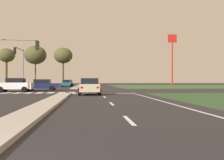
# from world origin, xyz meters

# --- Properties ---
(ground_plane) EXTENTS (200.00, 200.00, 0.00)m
(ground_plane) POSITION_xyz_m (0.00, 30.00, 0.00)
(ground_plane) COLOR #282628
(grass_verge_far_right) EXTENTS (35.00, 35.00, 0.01)m
(grass_verge_far_right) POSITION_xyz_m (25.50, 54.50, 0.00)
(grass_verge_far_right) COLOR #385B2D
(grass_verge_far_right) RESTS_ON ground
(median_island_near) EXTENTS (1.20, 22.00, 0.14)m
(median_island_near) POSITION_xyz_m (0.00, 11.00, 0.07)
(median_island_near) COLOR #ADA89E
(median_island_near) RESTS_ON ground
(median_island_far) EXTENTS (1.20, 36.00, 0.14)m
(median_island_far) POSITION_xyz_m (0.00, 55.00, 0.07)
(median_island_far) COLOR #ADA89E
(median_island_far) RESTS_ON ground
(lane_dash_near) EXTENTS (0.14, 2.00, 0.01)m
(lane_dash_near) POSITION_xyz_m (3.50, 5.38, 0.01)
(lane_dash_near) COLOR silver
(lane_dash_near) RESTS_ON ground
(lane_dash_second) EXTENTS (0.14, 2.00, 0.01)m
(lane_dash_second) POSITION_xyz_m (3.50, 11.38, 0.01)
(lane_dash_second) COLOR silver
(lane_dash_second) RESTS_ON ground
(lane_dash_third) EXTENTS (0.14, 2.00, 0.01)m
(lane_dash_third) POSITION_xyz_m (3.50, 17.38, 0.01)
(lane_dash_third) COLOR silver
(lane_dash_third) RESTS_ON ground
(lane_dash_fourth) EXTENTS (0.14, 2.00, 0.01)m
(lane_dash_fourth) POSITION_xyz_m (3.50, 23.38, 0.01)
(lane_dash_fourth) COLOR silver
(lane_dash_fourth) RESTS_ON ground
(edge_line_right) EXTENTS (0.14, 24.00, 0.01)m
(edge_line_right) POSITION_xyz_m (6.85, 12.00, 0.01)
(edge_line_right) COLOR silver
(edge_line_right) RESTS_ON ground
(stop_bar_near) EXTENTS (6.40, 0.50, 0.01)m
(stop_bar_near) POSITION_xyz_m (3.80, 23.00, 0.01)
(stop_bar_near) COLOR silver
(stop_bar_near) RESTS_ON ground
(crosswalk_bar_near) EXTENTS (0.70, 2.80, 0.01)m
(crosswalk_bar_near) POSITION_xyz_m (-6.40, 24.80, 0.01)
(crosswalk_bar_near) COLOR silver
(crosswalk_bar_near) RESTS_ON ground
(crosswalk_bar_second) EXTENTS (0.70, 2.80, 0.01)m
(crosswalk_bar_second) POSITION_xyz_m (-5.25, 24.80, 0.01)
(crosswalk_bar_second) COLOR silver
(crosswalk_bar_second) RESTS_ON ground
(crosswalk_bar_third) EXTENTS (0.70, 2.80, 0.01)m
(crosswalk_bar_third) POSITION_xyz_m (-4.10, 24.80, 0.01)
(crosswalk_bar_third) COLOR silver
(crosswalk_bar_third) RESTS_ON ground
(crosswalk_bar_fourth) EXTENTS (0.70, 2.80, 0.01)m
(crosswalk_bar_fourth) POSITION_xyz_m (-2.95, 24.80, 0.01)
(crosswalk_bar_fourth) COLOR silver
(crosswalk_bar_fourth) RESTS_ON ground
(crosswalk_bar_fifth) EXTENTS (0.70, 2.80, 0.01)m
(crosswalk_bar_fifth) POSITION_xyz_m (-1.80, 24.80, 0.01)
(crosswalk_bar_fifth) COLOR silver
(crosswalk_bar_fifth) RESTS_ON ground
(crosswalk_bar_sixth) EXTENTS (0.70, 2.80, 0.01)m
(crosswalk_bar_sixth) POSITION_xyz_m (-0.65, 24.80, 0.01)
(crosswalk_bar_sixth) COLOR silver
(crosswalk_bar_sixth) RESTS_ON ground
(crosswalk_bar_seventh) EXTENTS (0.70, 2.80, 0.01)m
(crosswalk_bar_seventh) POSITION_xyz_m (0.50, 24.80, 0.01)
(crosswalk_bar_seventh) COLOR silver
(crosswalk_bar_seventh) RESTS_ON ground
(car_navy_near) EXTENTS (4.52, 2.02, 1.49)m
(car_navy_near) POSITION_xyz_m (-3.90, 31.40, 0.76)
(car_navy_near) COLOR #161E47
(car_navy_near) RESTS_ON ground
(car_beige_second) EXTENTS (2.01, 4.34, 1.53)m
(car_beige_second) POSITION_xyz_m (2.33, 20.88, 0.78)
(car_beige_second) COLOR #BCAD8E
(car_beige_second) RESTS_ON ground
(car_grey_third) EXTENTS (1.95, 4.33, 1.50)m
(car_grey_third) POSITION_xyz_m (-2.44, 60.86, 0.77)
(car_grey_third) COLOR slate
(car_grey_third) RESTS_ON ground
(car_teal_fourth) EXTENTS (2.05, 4.40, 1.50)m
(car_teal_fourth) POSITION_xyz_m (-2.20, 50.80, 0.77)
(car_teal_fourth) COLOR #19565B
(car_teal_fourth) RESTS_ON ground
(car_white_fifth) EXTENTS (4.20, 1.99, 1.61)m
(car_white_fifth) POSITION_xyz_m (-6.35, 27.72, 0.82)
(car_white_fifth) COLOR silver
(car_white_fifth) RESTS_ON ground
(traffic_signal_far_left) EXTENTS (0.32, 4.72, 6.12)m
(traffic_signal_far_left) POSITION_xyz_m (-7.60, 34.97, 4.19)
(traffic_signal_far_left) COLOR gray
(traffic_signal_far_left) RESTS_ON ground
(traffic_signal_near_left) EXTENTS (4.98, 0.32, 5.68)m
(traffic_signal_near_left) POSITION_xyz_m (-5.80, 23.40, 3.93)
(traffic_signal_near_left) COLOR gray
(traffic_signal_near_left) RESTS_ON ground
(fastfood_pole_sign) EXTENTS (1.80, 0.40, 10.78)m
(fastfood_pole_sign) POSITION_xyz_m (19.46, 47.50, 7.92)
(fastfood_pole_sign) COLOR red
(fastfood_pole_sign) RESTS_ON ground
(treeline_second) EXTENTS (3.74, 3.74, 8.77)m
(treeline_second) POSITION_xyz_m (-16.47, 57.47, 7.06)
(treeline_second) COLOR #423323
(treeline_second) RESTS_ON ground
(treeline_third) EXTENTS (5.38, 5.38, 9.97)m
(treeline_third) POSITION_xyz_m (-10.74, 61.35, 7.67)
(treeline_third) COLOR #423323
(treeline_third) RESTS_ON ground
(treeline_fourth) EXTENTS (4.28, 4.28, 8.98)m
(treeline_fourth) POSITION_xyz_m (-3.48, 56.65, 7.12)
(treeline_fourth) COLOR #423323
(treeline_fourth) RESTS_ON ground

